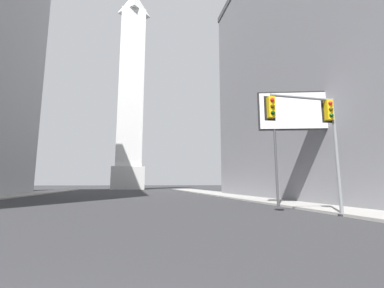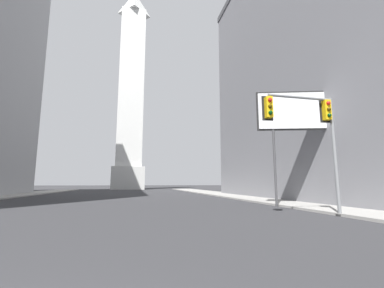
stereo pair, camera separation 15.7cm
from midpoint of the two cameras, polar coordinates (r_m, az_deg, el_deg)
The scene contains 5 objects.
sidewalk_right at distance 30.34m, azimuth 12.79°, elevation -11.51°, with size 5.00×85.06×0.15m, color gray.
building_right at distance 36.38m, azimuth 35.20°, elevation 15.14°, with size 23.87×36.04×30.80m.
obelisk at distance 77.47m, azimuth -13.23°, elevation 11.61°, with size 8.54×8.54×59.38m.
traffic_light_near_right at distance 15.13m, azimuth 25.25°, elevation 4.00°, with size 4.24×0.52×6.33m.
billboard_sign at distance 21.24m, azimuth 24.08°, elevation 6.27°, with size 6.96×2.21×8.60m.
Camera 2 is at (1.43, -1.89, 1.69)m, focal length 24.00 mm.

